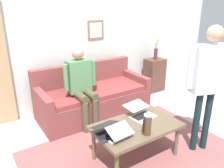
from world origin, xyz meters
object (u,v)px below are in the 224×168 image
Objects in this scene: coffee_table at (136,129)px; laptop_center at (117,134)px; side_shelf at (154,75)px; laptop_right at (107,131)px; flower_vase at (156,52)px; person_seated at (81,82)px; french_press at (147,124)px; laptop_left at (141,113)px; couch at (93,98)px; person_standing at (209,75)px.

coffee_table is 0.37m from laptop_center.
coffee_table is 2.48m from side_shelf.
laptop_right is 2.82m from flower_vase.
laptop_center is 2.83m from flower_vase.
side_shelf is 2.12m from person_seated.
laptop_left is at bearing -120.33° from french_press.
laptop_left is (-0.20, -0.16, 0.10)m from coffee_table.
person_seated reaches higher than laptop_left.
side_shelf reaches higher than laptop_right.
laptop_center reaches higher than coffee_table.
flower_vase is at bearing -166.94° from person_seated.
person_seated is at bearing -97.70° from laptop_center.
flower_vase reaches higher than french_press.
flower_vase is (-1.89, -1.88, 0.28)m from french_press.
side_shelf is at bearing -141.79° from laptop_center.
person_seated is at bearing -101.96° from laptop_right.
couch is 1.41m from coffee_table.
side_shelf is at bearing 14.07° from flower_vase.
side_shelf reaches higher than laptop_left.
laptop_right is (0.62, 0.13, -0.00)m from laptop_left.
french_press reaches higher than laptop_center.
french_press is 0.22× the size of person_seated.
laptop_left is 1.30× the size of laptop_center.
laptop_left is at bearing -167.84° from laptop_right.
coffee_table is 1.23m from person_seated.
flower_vase is (-1.72, -0.25, 0.58)m from couch.
flower_vase is (-0.00, -0.00, 0.52)m from side_shelf.
laptop_left is at bearing -36.81° from person_standing.
side_shelf is (-2.20, -1.73, -0.15)m from laptop_center.
laptop_center is at bearing 38.20° from flower_vase.
coffee_table is at bearing 41.58° from flower_vase.
french_press is at bearing 156.05° from laptop_center.
coffee_table is 3.82× the size of french_press.
couch is at bearing -107.91° from laptop_center.
laptop_left is 2.26m from flower_vase.
laptop_center is 0.36m from french_press.
person_seated reaches higher than flower_vase.
laptop_center is 0.41× the size of side_shelf.
laptop_right is at bearing -32.92° from french_press.
coffee_table is 1.48× the size of side_shelf.
flower_vase is 0.35× the size of person_seated.
couch is 6.80× the size of french_press.
french_press is at bearing 84.26° from couch.
couch is 1.84m from flower_vase.
flower_vase reaches higher than couch.
side_shelf is (-1.66, -1.49, -0.16)m from laptop_left.
couch is at bearing 8.11° from side_shelf.
french_press is at bearing 59.67° from laptop_left.
couch is 1.67m from french_press.
flower_vase reaches higher than laptop_left.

